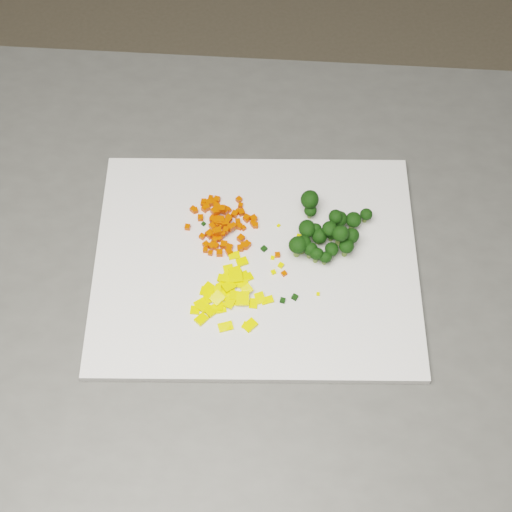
{
  "coord_description": "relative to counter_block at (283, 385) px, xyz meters",
  "views": [
    {
      "loc": [
        -0.11,
        -0.1,
        1.71
      ],
      "look_at": [
        -0.05,
        0.34,
        0.92
      ],
      "focal_mm": 50.0,
      "sensor_mm": 36.0,
      "label": 1
    }
  ],
  "objects": [
    {
      "name": "carrot_cube_49",
      "position": [
        -0.11,
        0.03,
        0.46
      ],
      "size": [
        0.01,
        0.01,
        0.01
      ],
      "primitive_type": "cube",
      "rotation": [
        0.0,
        0.0,
        1.45
      ],
      "color": "red",
      "rests_on": "carrot_pile"
    },
    {
      "name": "broccoli_floret_5",
      "position": [
        0.04,
        -0.0,
        0.47
      ],
      "size": [
        0.02,
        0.02,
        0.02
      ],
      "primitive_type": null,
      "color": "black",
      "rests_on": "broccoli_pile"
    },
    {
      "name": "carrot_cube_42",
      "position": [
        -0.08,
        0.07,
        0.46
      ],
      "size": [
        0.01,
        0.01,
        0.01
      ],
      "primitive_type": "cube",
      "rotation": [
        0.0,
        0.0,
        2.34
      ],
      "color": "red",
      "rests_on": "carrot_pile"
    },
    {
      "name": "carrot_cube_53",
      "position": [
        -0.09,
        0.07,
        0.46
      ],
      "size": [
        0.01,
        0.01,
        0.01
      ],
      "primitive_type": "cube",
      "rotation": [
        0.0,
        0.0,
        1.07
      ],
      "color": "red",
      "rests_on": "carrot_pile"
    },
    {
      "name": "carrot_cube_11",
      "position": [
        -0.09,
        0.07,
        0.47
      ],
      "size": [
        0.01,
        0.01,
        0.01
      ],
      "primitive_type": "cube",
      "rotation": [
        0.0,
        0.0,
        0.1
      ],
      "color": "red",
      "rests_on": "carrot_pile"
    },
    {
      "name": "pepper_chunk_3",
      "position": [
        -0.11,
        -0.05,
        0.46
      ],
      "size": [
        0.02,
        0.02,
        0.01
      ],
      "primitive_type": "cube",
      "rotation": [
        -0.1,
        0.1,
        0.56
      ],
      "color": "yellow",
      "rests_on": "pepper_pile"
    },
    {
      "name": "pepper_chunk_40",
      "position": [
        -0.06,
        -0.01,
        0.46
      ],
      "size": [
        0.02,
        0.02,
        0.01
      ],
      "primitive_type": "cube",
      "rotation": [
        0.09,
        0.14,
        1.9
      ],
      "color": "yellow",
      "rests_on": "pepper_pile"
    },
    {
      "name": "carrot_cube_1",
      "position": [
        -0.06,
        0.1,
        0.46
      ],
      "size": [
        0.01,
        0.01,
        0.01
      ],
      "primitive_type": "cube",
      "rotation": [
        0.0,
        0.0,
        1.27
      ],
      "color": "red",
      "rests_on": "carrot_pile"
    },
    {
      "name": "carrot_cube_22",
      "position": [
        -0.09,
        0.11,
        0.46
      ],
      "size": [
        0.01,
        0.01,
        0.01
      ],
      "primitive_type": "cube",
      "rotation": [
        0.0,
        0.0,
        2.09
      ],
      "color": "red",
      "rests_on": "carrot_pile"
    },
    {
      "name": "carrot_cube_73",
      "position": [
        -0.08,
        0.08,
        0.46
      ],
      "size": [
        0.01,
        0.01,
        0.01
      ],
      "primitive_type": "cube",
      "rotation": [
        0.0,
        0.0,
        2.26
      ],
      "color": "red",
      "rests_on": "carrot_pile"
    },
    {
      "name": "pepper_chunk_11",
      "position": [
        -0.08,
        0.02,
        0.46
      ],
      "size": [
        0.02,
        0.01,
        0.01
      ],
      "primitive_type": "cube",
      "rotation": [
        0.15,
        0.1,
        0.12
      ],
      "color": "yellow",
      "rests_on": "pepper_pile"
    },
    {
      "name": "carrot_cube_61",
      "position": [
        -0.1,
        0.04,
        0.47
      ],
      "size": [
        0.01,
        0.01,
        0.01
      ],
      "primitive_type": "cube",
      "rotation": [
        0.0,
        0.0,
        0.66
      ],
      "color": "red",
      "rests_on": "carrot_pile"
    },
    {
      "name": "pepper_chunk_15",
      "position": [
        -0.1,
        -0.04,
        0.47
      ],
      "size": [
        0.02,
        0.02,
        0.01
      ],
      "primitive_type": "cube",
      "rotation": [
        0.11,
        -0.14,
        0.68
      ],
      "color": "yellow",
      "rests_on": "pepper_pile"
    },
    {
      "name": "carrot_cube_66",
      "position": [
        -0.09,
        0.07,
        0.46
      ],
      "size": [
        0.01,
        0.01,
        0.01
      ],
      "primitive_type": "cube",
      "rotation": [
        0.0,
        0.0,
        2.61
      ],
      "color": "red",
      "rests_on": "carrot_pile"
    },
    {
      "name": "carrot_cube_6",
      "position": [
        -0.1,
        0.04,
        0.46
      ],
      "size": [
        0.01,
        0.01,
        0.01
      ],
      "primitive_type": "cube",
      "rotation": [
        0.0,
        0.0,
        0.96
      ],
      "color": "red",
      "rests_on": "carrot_pile"
    },
    {
      "name": "broccoli_floret_6",
      "position": [
        0.0,
        0.02,
        0.48
      ],
      "size": [
        0.03,
        0.03,
        0.03
      ],
      "primitive_type": null,
      "color": "black",
      "rests_on": "broccoli_pile"
    },
    {
      "name": "pepper_chunk_26",
      "position": [
        -0.08,
        -0.04,
        0.47
      ],
      "size": [
        0.01,
        0.01,
        0.0
      ],
      "primitive_type": "cube",
      "rotation": [
        0.13,
        0.0,
        1.45
      ],
      "color": "yellow",
      "rests_on": "pepper_pile"
    },
    {
      "name": "carrot_cube_9",
      "position": [
        -0.07,
        0.03,
        0.46
      ],
      "size": [
        0.01,
        0.01,
        0.01
      ],
      "primitive_type": "cube",
      "rotation": [
        0.0,
        0.0,
        3.12
      ],
      "color": "red",
      "rests_on": "carrot_pile"
    },
    {
      "name": "pepper_chunk_16",
      "position": [
        -0.08,
        0.0,
        0.46
      ],
      "size": [
        0.01,
        0.02,
        0.01
      ],
      "primitive_type": "cube",
      "rotation": [
        -0.05,
        -0.09,
        1.67
      ],
      "color": "yellow",
      "rests_on": "pepper_pile"
    },
    {
      "name": "carrot_cube_67",
      "position": [
        -0.09,
        0.04,
        0.47
      ],
      "size": [
        0.01,
        0.01,
        0.01
      ],
      "primitive_type": "cube",
      "rotation": [
        0.0,
        0.0,
        2.91
      ],
      "color": "red",
      "rests_on": "carrot_pile"
    },
    {
      "name": "carrot_cube_52",
      "position": [
        -0.05,
        0.07,
        0.46
      ],
      "size": [
        0.01,
        0.01,
        0.01
      ],
      "primitive_type": "cube",
      "rotation": [
        0.0,
        0.0,
        2.22
      ],
      "color": "red",
      "rests_on": "carrot_pile"
    },
    {
      "name": "pepper_chunk_9",
      "position": [
        -0.07,
        0.01,
        0.46
      ],
      "size": [
        0.02,
        0.01,
        0.01
      ],
      "primitive_type": "cube",
      "rotation": [
        -0.09,
        -0.01,
        0.24
      ],
      "color": "yellow",
      "rests_on": "pepper_pile"
    },
    {
      "name": "pepper_chunk_4",
      "position": [
        -0.1,
        -0.03,
        0.47
      ],
      "size": [
        0.01,
        0.02,
        0.01
      ],
      "primitive_type": "cube",
      "rotation": [
        0.07,
        -0.1,
        1.62
      ],
      "color": "yellow",
      "rests_on": "pepper_pile"
    },
    {
      "name": "carrot_cube_62",
      "position": [
        -0.09,
        0.11,
        0.46
      ],
      "size": [
        0.01,
        0.01,
        0.01
      ],
      "primitive_type": "cube",
      "rotation": [
        0.0,
        0.0,
        1.16
      ],
      "color": "red",
      "rests_on": "carrot_pile"
    },
    {
      "name": "pepper_chunk_29",
      "position": [
        -0.09,
        -0.03,
        0.46
      ],
      "size": [
        0.02,
        0.02,
        0.0
      ],
      "primitive_type": "cube",
      "rotation": [
        -0.08,
        -0.03,
        2.83
      ],
      "color": "yellow",
      "rests_on": "pepper_pile"
    },
    {
      "name": "pepper_chunk_36",
      "position": [
        -0.06,
        -0.05,
        0.46
      ],
      "size": [
        0.01,
        0.02,
        0.0
      ],
      "primitive_type": "cube",
      "rotation": [
        -0.1,
        -0.06,
        1.34
      ],
      "color": "yellow",
      "rests_on": "pepper_pile"
    },
    {
      "name": "carrot_cube_47",
      "position": [
        -0.09,
        0.11,
        0.46
      ],
      "size": [
        0.01,
        0.01,
        0.01
      ],
      "primitive_type": "cube",
      "rotation": [
        0.0,
        0.0,
        1.83
      ],
      "color": "red",
      "rests_on": "carrot_pile"
    },
    {
      "name": "broccoli_floret_8",
      "position": [
        0.03,
        0.07,
        0.47
      ],
      "size": [
        0.02,
        0.02,
        0.02
      ],
      "primitive_type": null,
      "color": "black",
      "rests_on": "broccoli_pile"
    },
    {
      "name": "pepper_chunk_12",
      "position": [
        -0.08,
        -0.01,
        0.46
      ],
      "size": [
        0.02,
        0.01,
        0.0
      ],
      "primitive_type": "cube",
      "rotation": [
        0.11,
        -0.01,
        1.62
      ],
      "color": "yellow",
      "rests_on": "pepper_pile"
    },
    {
      "name": "pepper_chunk_2",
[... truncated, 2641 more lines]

